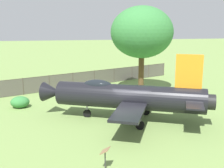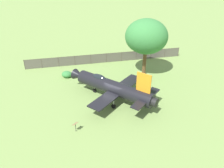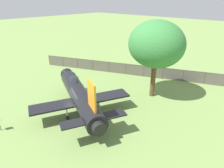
% 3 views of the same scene
% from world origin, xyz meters
% --- Properties ---
extents(ground_plane, '(200.00, 200.00, 0.00)m').
position_xyz_m(ground_plane, '(0.00, 0.00, 0.00)').
color(ground_plane, '#75934C').
extents(display_jet, '(12.28, 9.56, 5.03)m').
position_xyz_m(display_jet, '(0.35, -0.16, 1.84)').
color(display_jet, black).
rests_on(display_jet, ground_plane).
extents(shade_tree, '(6.29, 5.66, 8.78)m').
position_xyz_m(shade_tree, '(-3.36, -8.16, 6.16)').
color(shade_tree, brown).
rests_on(shade_tree, ground_plane).
extents(perimeter_fence, '(25.50, 10.73, 1.72)m').
position_xyz_m(perimeter_fence, '(3.43, -11.64, 0.91)').
color(perimeter_fence, '#4C4238').
rests_on(perimeter_fence, ground_plane).
extents(shrub_near_fence, '(1.58, 1.39, 0.98)m').
position_xyz_m(shrub_near_fence, '(8.31, -4.95, 0.49)').
color(shrub_near_fence, '#387F3D').
rests_on(shrub_near_fence, ground_plane).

